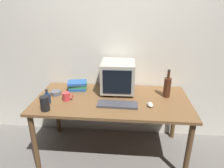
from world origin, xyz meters
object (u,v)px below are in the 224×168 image
(cd_spindle, at_px, (56,93))
(book_stack, at_px, (78,85))
(mug, at_px, (66,96))
(metal_canister, at_px, (45,104))
(crt_monitor, at_px, (118,77))
(keyboard, at_px, (118,104))
(bottle_short, at_px, (47,98))
(bottle_tall, at_px, (167,87))
(computer_mouse, at_px, (150,105))

(cd_spindle, bearing_deg, book_stack, 37.79)
(mug, bearing_deg, metal_canister, -121.70)
(crt_monitor, distance_m, mug, 0.63)
(keyboard, relative_size, metal_canister, 2.80)
(bottle_short, bearing_deg, book_stack, 57.62)
(bottle_short, relative_size, cd_spindle, 1.35)
(keyboard, xyz_separation_m, mug, (-0.57, 0.07, 0.03))
(bottle_short, bearing_deg, bottle_tall, 11.57)
(bottle_short, xyz_separation_m, metal_canister, (0.04, -0.16, 0.02))
(computer_mouse, relative_size, metal_canister, 0.67)
(crt_monitor, height_order, bottle_short, crt_monitor)
(bottle_short, relative_size, book_stack, 0.65)
(computer_mouse, xyz_separation_m, book_stack, (-0.85, 0.36, 0.04))
(book_stack, xyz_separation_m, metal_canister, (-0.20, -0.53, 0.02))
(metal_canister, bearing_deg, bottle_tall, 18.70)
(bottle_short, distance_m, metal_canister, 0.17)
(keyboard, xyz_separation_m, cd_spindle, (-0.73, 0.20, 0.01))
(cd_spindle, bearing_deg, metal_canister, -86.93)
(bottle_tall, distance_m, cd_spindle, 1.28)
(bottle_tall, bearing_deg, computer_mouse, -129.50)
(crt_monitor, height_order, computer_mouse, crt_monitor)
(cd_spindle, xyz_separation_m, metal_canister, (0.02, -0.36, 0.05))
(computer_mouse, distance_m, metal_canister, 1.07)
(keyboard, distance_m, bottle_short, 0.75)
(crt_monitor, relative_size, computer_mouse, 3.92)
(cd_spindle, distance_m, metal_canister, 0.37)
(crt_monitor, height_order, bottle_tall, crt_monitor)
(crt_monitor, bearing_deg, keyboard, -86.86)
(book_stack, relative_size, metal_canister, 1.68)
(keyboard, height_order, computer_mouse, computer_mouse)
(bottle_tall, height_order, metal_canister, bottle_tall)
(crt_monitor, bearing_deg, computer_mouse, -43.10)
(bottle_tall, bearing_deg, metal_canister, -161.30)
(bottle_short, distance_m, book_stack, 0.44)
(bottle_short, xyz_separation_m, cd_spindle, (0.02, 0.20, -0.04))
(bottle_short, height_order, cd_spindle, bottle_short)
(crt_monitor, distance_m, book_stack, 0.51)
(mug, relative_size, metal_canister, 0.80)
(bottle_short, relative_size, metal_canister, 1.08)
(computer_mouse, height_order, bottle_tall, bottle_tall)
(computer_mouse, relative_size, mug, 0.83)
(keyboard, distance_m, metal_canister, 0.73)
(cd_spindle, height_order, metal_canister, metal_canister)
(metal_canister, bearing_deg, computer_mouse, 9.60)
(bottle_tall, relative_size, metal_canister, 2.19)
(keyboard, relative_size, bottle_tall, 1.28)
(computer_mouse, relative_size, cd_spindle, 0.83)
(crt_monitor, relative_size, cd_spindle, 3.27)
(crt_monitor, xyz_separation_m, bottle_tall, (0.56, -0.09, -0.07))
(book_stack, bearing_deg, cd_spindle, -142.21)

